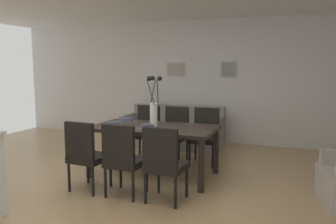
# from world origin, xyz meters

# --- Properties ---
(ground_plane) EXTENTS (9.00, 9.00, 0.00)m
(ground_plane) POSITION_xyz_m (0.00, 0.00, 0.00)
(ground_plane) COLOR tan
(back_wall_panel) EXTENTS (9.00, 0.10, 2.60)m
(back_wall_panel) POSITION_xyz_m (0.00, 3.25, 1.30)
(back_wall_panel) COLOR silver
(back_wall_panel) RESTS_ON ground
(dining_table) EXTENTS (1.80, 0.97, 0.74)m
(dining_table) POSITION_xyz_m (0.05, 0.61, 0.67)
(dining_table) COLOR black
(dining_table) RESTS_ON ground
(dining_chair_near_left) EXTENTS (0.47, 0.47, 0.92)m
(dining_chair_near_left) POSITION_xyz_m (-0.51, -0.30, 0.51)
(dining_chair_near_left) COLOR black
(dining_chair_near_left) RESTS_ON ground
(dining_chair_near_right) EXTENTS (0.45, 0.45, 0.92)m
(dining_chair_near_right) POSITION_xyz_m (-0.49, 1.50, 0.51)
(dining_chair_near_right) COLOR black
(dining_chair_near_right) RESTS_ON ground
(dining_chair_far_left) EXTENTS (0.44, 0.44, 0.92)m
(dining_chair_far_left) POSITION_xyz_m (0.03, -0.31, 0.51)
(dining_chair_far_left) COLOR black
(dining_chair_far_left) RESTS_ON ground
(dining_chair_far_right) EXTENTS (0.46, 0.46, 0.92)m
(dining_chair_far_right) POSITION_xyz_m (0.05, 1.50, 0.51)
(dining_chair_far_right) COLOR black
(dining_chair_far_right) RESTS_ON ground
(dining_chair_mid_left) EXTENTS (0.45, 0.45, 0.92)m
(dining_chair_mid_left) POSITION_xyz_m (0.57, -0.31, 0.51)
(dining_chair_mid_left) COLOR black
(dining_chair_mid_left) RESTS_ON ground
(dining_chair_mid_right) EXTENTS (0.45, 0.45, 0.92)m
(dining_chair_mid_right) POSITION_xyz_m (0.59, 1.50, 0.51)
(dining_chair_mid_right) COLOR black
(dining_chair_mid_right) RESTS_ON ground
(centerpiece_vase) EXTENTS (0.21, 0.23, 0.73)m
(centerpiece_vase) POSITION_xyz_m (0.05, 0.61, 1.02)
(centerpiece_vase) COLOR white
(centerpiece_vase) RESTS_ON dining_table
(placemat_near_left) EXTENTS (0.32, 0.32, 0.01)m
(placemat_near_left) POSITION_xyz_m (-0.49, 0.39, 0.74)
(placemat_near_left) COLOR #4C4742
(placemat_near_left) RESTS_ON dining_table
(bowl_near_left) EXTENTS (0.17, 0.17, 0.07)m
(bowl_near_left) POSITION_xyz_m (-0.49, 0.39, 0.78)
(bowl_near_left) COLOR #475166
(bowl_near_left) RESTS_ON dining_table
(placemat_near_right) EXTENTS (0.32, 0.32, 0.01)m
(placemat_near_right) POSITION_xyz_m (-0.49, 0.82, 0.74)
(placemat_near_right) COLOR #4C4742
(placemat_near_right) RESTS_ON dining_table
(bowl_near_right) EXTENTS (0.17, 0.17, 0.07)m
(bowl_near_right) POSITION_xyz_m (-0.49, 0.82, 0.78)
(bowl_near_right) COLOR #475166
(bowl_near_right) RESTS_ON dining_table
(placemat_far_left) EXTENTS (0.32, 0.32, 0.01)m
(placemat_far_left) POSITION_xyz_m (0.05, 0.39, 0.74)
(placemat_far_left) COLOR #4C4742
(placemat_far_left) RESTS_ON dining_table
(bowl_far_left) EXTENTS (0.17, 0.17, 0.07)m
(bowl_far_left) POSITION_xyz_m (0.05, 0.39, 0.78)
(bowl_far_left) COLOR #475166
(bowl_far_left) RESTS_ON dining_table
(sofa) EXTENTS (1.99, 0.84, 0.80)m
(sofa) POSITION_xyz_m (-0.34, 2.52, 0.28)
(sofa) COLOR gray
(sofa) RESTS_ON ground
(framed_picture_left) EXTENTS (0.40, 0.03, 0.30)m
(framed_picture_left) POSITION_xyz_m (-0.54, 3.18, 1.55)
(framed_picture_left) COLOR #B2ADA3
(framed_picture_center) EXTENTS (0.33, 0.03, 0.34)m
(framed_picture_center) POSITION_xyz_m (0.63, 3.18, 1.55)
(framed_picture_center) COLOR #B2ADA3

